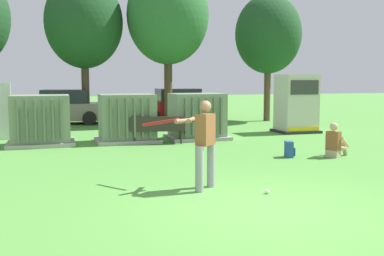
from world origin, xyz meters
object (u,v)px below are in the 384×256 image
sports_ball (267,191)px  backpack (289,149)px  transformer_mid_west (127,119)px  parked_car_left_of_center (176,105)px  batter (203,140)px  generator_enclosure (296,104)px  parked_car_leftmost (63,108)px  park_bench (158,128)px  transformer_mid_east (197,117)px  seated_spectator (335,143)px  transformer_west (41,121)px

sports_ball → backpack: size_ratio=0.20×
transformer_mid_west → parked_car_left_of_center: same height
sports_ball → batter: bearing=145.5°
generator_enclosure → parked_car_leftmost: 10.81m
park_bench → sports_ball: (0.52, -7.00, -0.49)m
transformer_mid_west → parked_car_left_of_center: size_ratio=0.50×
generator_enclosure → batter: generator_enclosure is taller
backpack → transformer_mid_west: bearing=131.0°
transformer_mid_east → park_bench: (-1.62, -0.83, -0.25)m
seated_spectator → transformer_mid_east: bearing=118.3°
transformer_west → transformer_mid_west: size_ratio=1.00×
transformer_west → generator_enclosure: generator_enclosure is taller
seated_spectator → backpack: (-1.23, 0.32, -0.16)m
transformer_mid_east → parked_car_left_of_center: (1.16, 7.26, -0.04)m
sports_ball → transformer_mid_east: bearing=82.1°
seated_spectator → backpack: seated_spectator is taller
park_bench → sports_ball: size_ratio=20.48×
transformer_west → parked_car_leftmost: (0.87, 6.97, -0.04)m
sports_ball → parked_car_left_of_center: bearing=81.5°
generator_enclosure → park_bench: size_ratio=1.25×
transformer_mid_west → parked_car_leftmost: (-1.92, 7.01, -0.04)m
park_bench → seated_spectator: size_ratio=1.91×
transformer_west → backpack: (6.58, -4.39, -0.57)m
transformer_mid_west → parked_car_left_of_center: (3.66, 7.28, -0.04)m
park_bench → backpack: (2.90, -3.53, -0.32)m
transformer_mid_west → backpack: size_ratio=4.77×
batter → seated_spectator: size_ratio=1.81×
seated_spectator → parked_car_leftmost: 13.59m
transformer_mid_west → transformer_west: bearing=179.2°
transformer_mid_west → parked_car_left_of_center: bearing=63.3°
backpack → parked_car_left_of_center: size_ratio=0.10×
park_bench → transformer_west: bearing=166.8°
transformer_mid_east → generator_enclosure: (4.38, 0.74, 0.35)m
transformer_mid_west → transformer_mid_east: size_ratio=1.00×
transformer_mid_east → sports_ball: (-1.09, -7.83, -0.74)m
parked_car_leftmost → parked_car_left_of_center: (5.58, 0.26, 0.00)m
transformer_mid_west → seated_spectator: 6.86m
seated_spectator → parked_car_leftmost: (-6.94, 11.68, 0.38)m
generator_enclosure → seated_spectator: bearing=-109.0°
park_bench → batter: size_ratio=1.06×
transformer_mid_west → park_bench: size_ratio=1.14×
park_bench → generator_enclosure: bearing=14.7°
generator_enclosure → batter: 10.21m
generator_enclosure → seated_spectator: 5.78m
transformer_mid_west → generator_enclosure: bearing=6.2°
generator_enclosure → seated_spectator: (-1.87, -5.42, -0.76)m
seated_spectator → parked_car_left_of_center: 12.02m
transformer_west → sports_ball: (4.20, -7.86, -0.74)m
park_bench → seated_spectator: bearing=-43.0°
transformer_mid_west → parked_car_leftmost: size_ratio=0.48×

